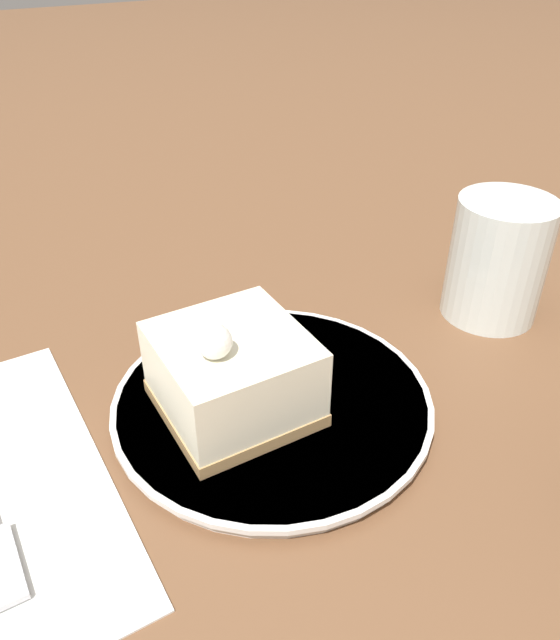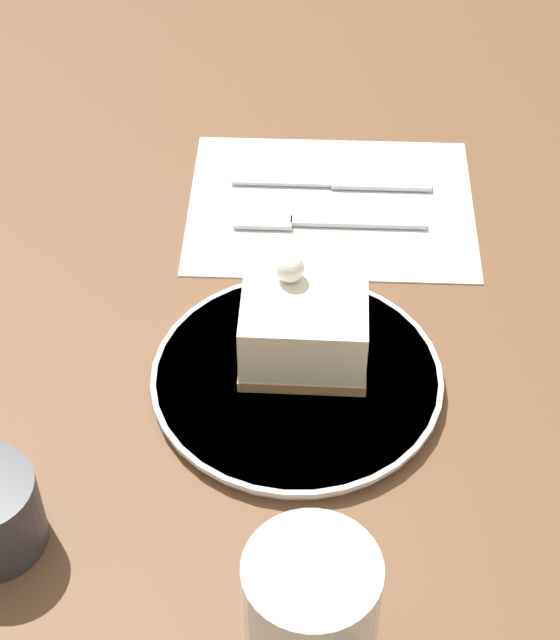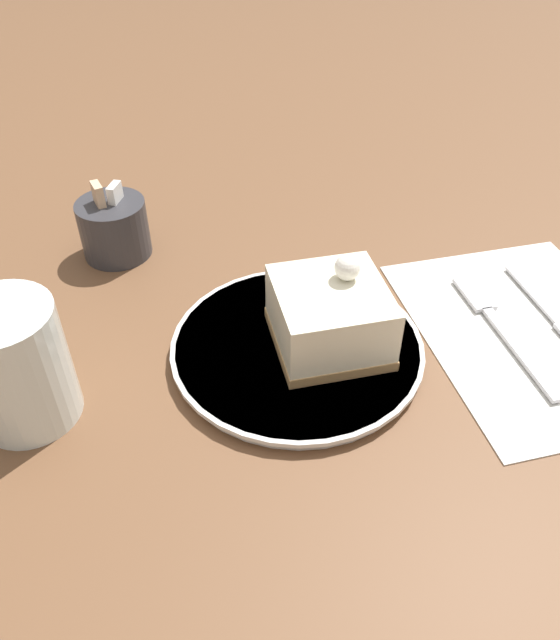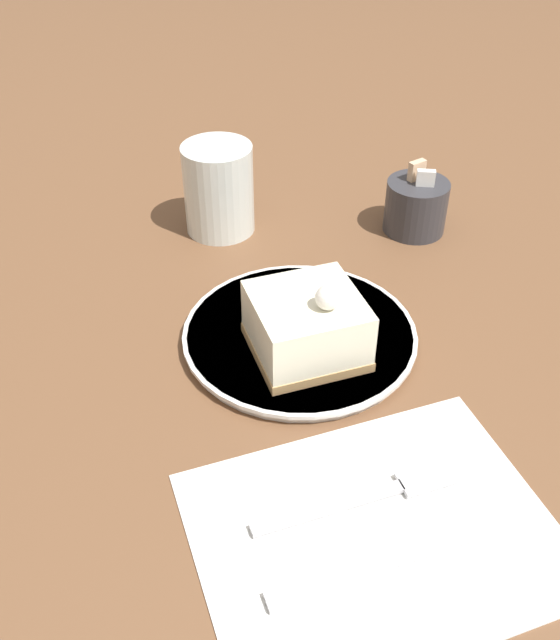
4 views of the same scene
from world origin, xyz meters
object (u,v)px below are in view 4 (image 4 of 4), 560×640
at_px(plate, 300,336).
at_px(drinking_glass, 219,189).
at_px(fork, 379,493).
at_px(knife, 370,569).
at_px(sugar_bowl, 416,206).
at_px(cake_slice, 307,325).

relative_size(plate, drinking_glass, 2.15).
bearing_deg(drinking_glass, fork, 3.88).
distance_m(knife, sugar_bowl, 0.45).
relative_size(sugar_bowl, drinking_glass, 0.80).
bearing_deg(plate, sugar_bowl, 129.45).
xyz_separation_m(plate, sugar_bowl, (-0.15, 0.19, 0.02)).
xyz_separation_m(cake_slice, knife, (0.22, -0.03, -0.04)).
distance_m(plate, drinking_glass, 0.23).
relative_size(cake_slice, drinking_glass, 0.96).
height_order(cake_slice, fork, cake_slice).
bearing_deg(plate, cake_slice, -5.47).
bearing_deg(fork, drinking_glass, -179.21).
distance_m(cake_slice, knife, 0.22).
distance_m(fork, knife, 0.06).
xyz_separation_m(plate, knife, (0.24, -0.03, -0.00)).
distance_m(plate, knife, 0.25).
bearing_deg(cake_slice, plate, 172.09).
xyz_separation_m(plate, cake_slice, (0.03, -0.00, 0.03)).
xyz_separation_m(knife, sugar_bowl, (-0.40, 0.22, 0.03)).
relative_size(cake_slice, knife, 0.54).
bearing_deg(sugar_bowl, cake_slice, -46.32).
bearing_deg(sugar_bowl, knife, -28.44).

